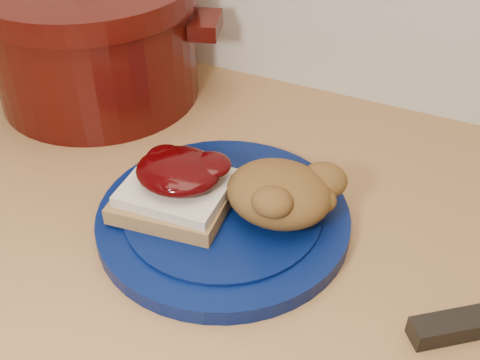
% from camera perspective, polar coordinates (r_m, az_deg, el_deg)
% --- Properties ---
extents(plate, '(0.27, 0.27, 0.02)m').
position_cam_1_polar(plate, '(0.63, -1.59, -3.69)').
color(plate, '#041040').
rests_on(plate, wood_countertop).
extents(sandwich, '(0.12, 0.11, 0.06)m').
position_cam_1_polar(sandwich, '(0.62, -6.06, -0.56)').
color(sandwich, olive).
rests_on(sandwich, plate).
extents(stuffing_mound, '(0.11, 0.10, 0.05)m').
position_cam_1_polar(stuffing_mound, '(0.61, 3.70, -1.27)').
color(stuffing_mound, brown).
rests_on(stuffing_mound, plate).
extents(dutch_oven, '(0.36, 0.36, 0.18)m').
position_cam_1_polar(dutch_oven, '(0.85, -13.68, 13.00)').
color(dutch_oven, '#360805').
rests_on(dutch_oven, wood_countertop).
extents(pepper_grinder, '(0.08, 0.08, 0.14)m').
position_cam_1_polar(pepper_grinder, '(0.91, -12.04, 13.82)').
color(pepper_grinder, black).
rests_on(pepper_grinder, wood_countertop).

